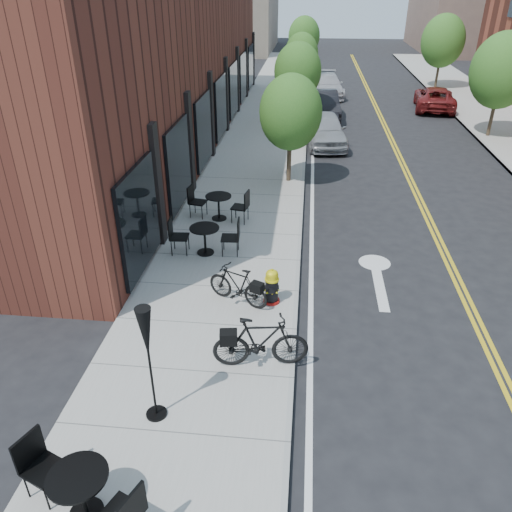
{
  "coord_description": "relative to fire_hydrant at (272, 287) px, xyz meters",
  "views": [
    {
      "loc": [
        0.01,
        -8.63,
        6.74
      ],
      "look_at": [
        -1.04,
        1.55,
        1.0
      ],
      "focal_mm": 35.0,
      "sensor_mm": 36.0,
      "label": 1
    }
  ],
  "objects": [
    {
      "name": "building_near",
      "position": [
        -5.88,
        13.02,
        2.96
      ],
      "size": [
        5.0,
        28.0,
        7.0
      ],
      "primitive_type": "cube",
      "color": "#492017",
      "rests_on": "ground"
    },
    {
      "name": "sidewalk_near",
      "position": [
        -1.38,
        9.02,
        -0.48
      ],
      "size": [
        4.0,
        70.0,
        0.12
      ],
      "primitive_type": "cube",
      "color": "#9E9B93",
      "rests_on": "ground"
    },
    {
      "name": "bicycle_left",
      "position": [
        -0.77,
        -0.1,
        0.05
      ],
      "size": [
        1.6,
        1.06,
        0.94
      ],
      "primitive_type": "imported",
      "rotation": [
        0.0,
        0.0,
        -2.01
      ],
      "color": "black",
      "rests_on": "sidewalk_near"
    },
    {
      "name": "bicycle_right",
      "position": [
        -0.05,
        -2.18,
        0.14
      ],
      "size": [
        1.9,
        0.78,
        1.11
      ],
      "primitive_type": "imported",
      "rotation": [
        0.0,
        0.0,
        1.72
      ],
      "color": "black",
      "rests_on": "sidewalk_near"
    },
    {
      "name": "tree_near_b",
      "position": [
        0.02,
        16.02,
        2.18
      ],
      "size": [
        2.3,
        2.3,
        3.98
      ],
      "color": "#382B1E",
      "rests_on": "sidewalk_near"
    },
    {
      "name": "tree_near_c",
      "position": [
        0.02,
        24.02,
        1.99
      ],
      "size": [
        2.1,
        2.1,
        3.67
      ],
      "color": "#382B1E",
      "rests_on": "sidewalk_near"
    },
    {
      "name": "parked_car_c",
      "position": [
        1.73,
        23.91,
        0.14
      ],
      "size": [
        2.29,
        4.79,
        1.35
      ],
      "primitive_type": "imported",
      "rotation": [
        0.0,
        0.0,
        0.09
      ],
      "color": "#B9B8BD",
      "rests_on": "ground"
    },
    {
      "name": "bistro_set_a",
      "position": [
        -2.2,
        -5.52,
        0.11
      ],
      "size": [
        1.96,
        1.19,
        1.04
      ],
      "rotation": [
        0.0,
        0.0,
        -0.4
      ],
      "color": "black",
      "rests_on": "sidewalk_near"
    },
    {
      "name": "parked_car_b",
      "position": [
        1.42,
        18.14,
        0.17
      ],
      "size": [
        1.86,
        4.38,
        1.41
      ],
      "primitive_type": "imported",
      "rotation": [
        0.0,
        0.0,
        0.09
      ],
      "color": "black",
      "rests_on": "ground"
    },
    {
      "name": "parked_car_a",
      "position": [
        1.42,
        13.06,
        0.18
      ],
      "size": [
        2.18,
        4.36,
        1.43
      ],
      "primitive_type": "imported",
      "rotation": [
        0.0,
        0.0,
        0.12
      ],
      "color": "#96999E",
      "rests_on": "ground"
    },
    {
      "name": "bistro_set_b",
      "position": [
        -1.98,
        2.16,
        0.09
      ],
      "size": [
        1.87,
        0.85,
        1.0
      ],
      "rotation": [
        0.0,
        0.0,
        0.06
      ],
      "color": "black",
      "rests_on": "sidewalk_near"
    },
    {
      "name": "patio_umbrella",
      "position": [
        -1.72,
        -3.63,
        1.19
      ],
      "size": [
        0.36,
        0.36,
        2.24
      ],
      "color": "black",
      "rests_on": "sidewalk_near"
    },
    {
      "name": "tree_near_a",
      "position": [
        0.02,
        8.02,
        2.07
      ],
      "size": [
        2.2,
        2.2,
        3.81
      ],
      "color": "#382B1E",
      "rests_on": "sidewalk_near"
    },
    {
      "name": "fire_hydrant",
      "position": [
        0.0,
        0.0,
        0.0
      ],
      "size": [
        0.43,
        0.43,
        0.88
      ],
      "rotation": [
        0.0,
        0.0,
        0.13
      ],
      "color": "maroon",
      "rests_on": "sidewalk_near"
    },
    {
      "name": "tree_near_d",
      "position": [
        0.02,
        32.02,
        2.25
      ],
      "size": [
        2.4,
        2.4,
        4.11
      ],
      "color": "#382B1E",
      "rests_on": "sidewalk_near"
    },
    {
      "name": "bistro_set_c",
      "position": [
        -1.98,
        4.4,
        0.09
      ],
      "size": [
        1.9,
        0.93,
        1.0
      ],
      "rotation": [
        0.0,
        0.0,
        -0.18
      ],
      "color": "black",
      "rests_on": "sidewalk_near"
    },
    {
      "name": "ground",
      "position": [
        0.62,
        -0.98,
        -0.54
      ],
      "size": [
        120.0,
        120.0,
        0.0
      ],
      "primitive_type": "plane",
      "color": "black",
      "rests_on": "ground"
    },
    {
      "name": "tree_far_b",
      "position": [
        9.22,
        15.02,
        2.52
      ],
      "size": [
        2.8,
        2.8,
        4.62
      ],
      "color": "#382B1E",
      "rests_on": "sidewalk_far"
    },
    {
      "name": "parked_car_far",
      "position": [
        7.84,
        20.8,
        0.1
      ],
      "size": [
        2.7,
        4.82,
        1.27
      ],
      "primitive_type": "imported",
      "rotation": [
        0.0,
        0.0,
        3.01
      ],
      "color": "maroon",
      "rests_on": "ground"
    },
    {
      "name": "tree_far_c",
      "position": [
        9.22,
        27.02,
        2.52
      ],
      "size": [
        2.8,
        2.8,
        4.62
      ],
      "color": "#382B1E",
      "rests_on": "sidewalk_far"
    }
  ]
}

